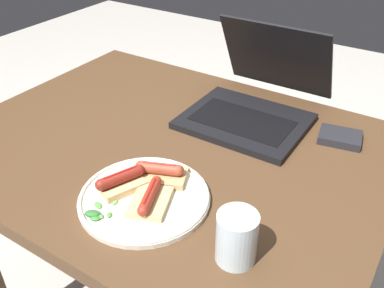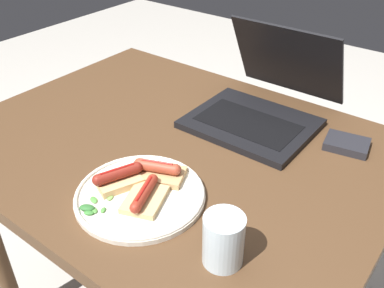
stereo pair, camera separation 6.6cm
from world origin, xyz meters
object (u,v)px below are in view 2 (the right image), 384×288
object	(u,v)px
plate	(140,195)
drinking_glass	(223,240)
laptop	(262,104)
external_drive	(347,144)

from	to	relation	value
plate	drinking_glass	world-z (taller)	drinking_glass
laptop	external_drive	xyz separation A→B (m)	(0.24, 0.00, -0.03)
laptop	drinking_glass	size ratio (longest dim) A/B	3.76
laptop	drinking_glass	distance (m)	0.52
laptop	plate	xyz separation A→B (m)	(-0.03, -0.44, -0.03)
laptop	plate	distance (m)	0.45
plate	external_drive	distance (m)	0.52
laptop	external_drive	size ratio (longest dim) A/B	3.21
plate	external_drive	size ratio (longest dim) A/B	2.37
external_drive	plate	bearing A→B (deg)	-131.90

